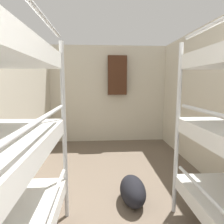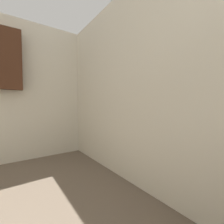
{
  "view_description": "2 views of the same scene",
  "coord_description": "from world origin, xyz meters",
  "views": [
    {
      "loc": [
        -0.24,
        0.34,
        1.42
      ],
      "look_at": [
        0.02,
        4.09,
        0.88
      ],
      "focal_mm": 32.0,
      "sensor_mm": 36.0,
      "label": 1
    },
    {
      "loc": [
        0.2,
        2.33,
        0.92
      ],
      "look_at": [
        0.83,
        3.21,
        0.87
      ],
      "focal_mm": 24.0,
      "sensor_mm": 36.0,
      "label": 2
    }
  ],
  "objects": [
    {
      "name": "hanging_coat",
      "position": [
        0.2,
        5.05,
        1.6
      ],
      "size": [
        0.44,
        0.12,
        0.9
      ],
      "color": "#472819"
    }
  ]
}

